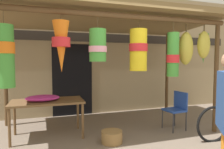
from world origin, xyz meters
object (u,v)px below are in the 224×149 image
wicker_basket_by_table (112,137)px  folding_chair (177,107)px  flower_heap_on_table (43,98)px  display_table (48,104)px

wicker_basket_by_table → folding_chair: bearing=9.6°
folding_chair → flower_heap_on_table: bearing=171.7°
display_table → flower_heap_on_table: 0.15m
display_table → folding_chair: (2.76, -0.41, -0.16)m
display_table → wicker_basket_by_table: display_table is taller
flower_heap_on_table → display_table: bearing=-0.6°
wicker_basket_by_table → flower_heap_on_table: bearing=150.3°
flower_heap_on_table → wicker_basket_by_table: size_ratio=1.66×
display_table → folding_chair: folding_chair is taller
flower_heap_on_table → folding_chair: (2.83, -0.41, -0.29)m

